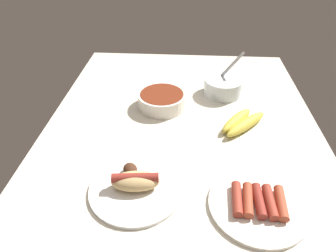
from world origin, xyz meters
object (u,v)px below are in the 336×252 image
bowl_chili (162,100)px  plate_sausages (258,204)px  bowl_coleslaw (223,86)px  banana_bunch (241,122)px  plate_hotdog_assembled (136,185)px

bowl_chili → plate_sausages: bowl_chili is taller
bowl_coleslaw → plate_sausages: bowl_coleslaw is taller
bowl_chili → plate_sausages: bearing=-148.3°
banana_bunch → plate_hotdog_assembled: bearing=133.9°
bowl_coleslaw → plate_hotdog_assembled: 56.86cm
banana_bunch → bowl_chili: size_ratio=1.03×
bowl_chili → bowl_coleslaw: bearing=-64.4°
plate_hotdog_assembled → banana_bunch: 42.14cm
bowl_coleslaw → banana_bunch: (-21.39, -4.48, -1.67)cm
banana_bunch → plate_sausages: (-32.82, 0.15, -0.77)cm
plate_hotdog_assembled → bowl_coleslaw: bearing=-27.1°
plate_hotdog_assembled → bowl_chili: (39.83, -3.43, 1.22)cm
banana_bunch → bowl_chili: 28.99cm
bowl_chili → banana_bunch: bearing=-111.5°
bowl_coleslaw → plate_sausages: 54.43cm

